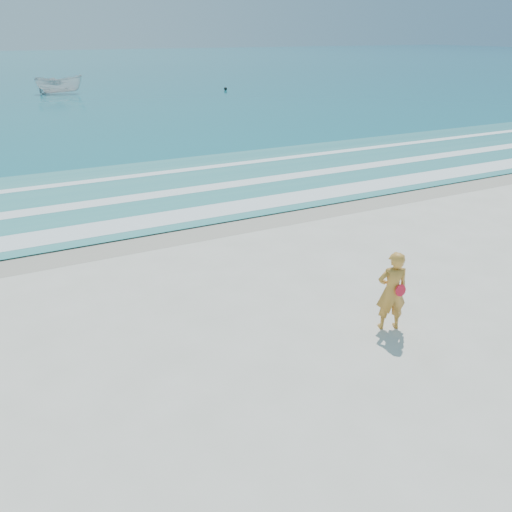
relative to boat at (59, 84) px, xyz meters
name	(u,v)px	position (x,y,z in m)	size (l,w,h in m)	color
ground	(348,378)	(-1.20, -53.50, -0.99)	(400.00, 400.00, 0.00)	silver
wet_sand	(191,229)	(-1.20, -44.50, -0.98)	(400.00, 2.40, 0.00)	#B2A893
ocean	(19,67)	(-1.20, 51.50, -0.97)	(400.00, 190.00, 0.04)	#19727F
shallow	(151,190)	(-1.20, -39.50, -0.94)	(400.00, 10.00, 0.01)	#59B7AD
foam_near	(179,216)	(-1.20, -43.20, -0.93)	(400.00, 1.40, 0.01)	white
foam_mid	(156,195)	(-1.20, -40.30, -0.93)	(400.00, 0.90, 0.01)	white
foam_far	(136,176)	(-1.20, -37.00, -0.93)	(400.00, 0.60, 0.01)	white
boat	(59,84)	(0.00, 0.00, 0.00)	(1.84, 4.90, 1.89)	silver
buoy	(225,89)	(17.25, -4.96, -0.76)	(0.37, 0.37, 0.37)	black
woman	(392,291)	(0.69, -52.42, -0.05)	(0.80, 0.65, 1.88)	#C6832E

